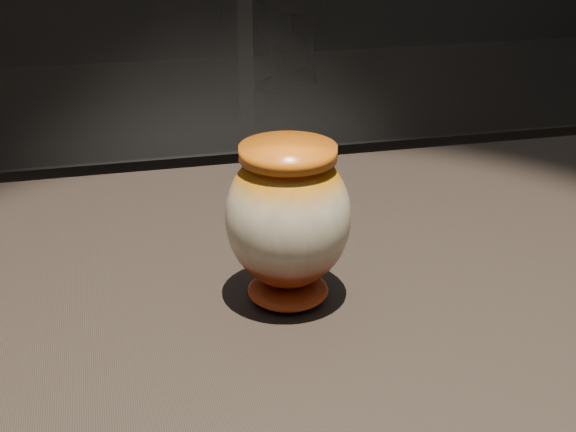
{
  "coord_description": "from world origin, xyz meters",
  "views": [
    {
      "loc": [
        -0.09,
        -0.77,
        1.34
      ],
      "look_at": [
        0.09,
        -0.03,
        1.0
      ],
      "focal_mm": 50.0,
      "sensor_mm": 36.0,
      "label": 1
    }
  ],
  "objects": [
    {
      "name": "main_vase",
      "position": [
        0.09,
        -0.03,
        1.0
      ],
      "size": [
        0.14,
        0.14,
        0.18
      ],
      "rotation": [
        0.0,
        0.0,
        -0.03
      ],
      "color": "maroon",
      "rests_on": "display_plinth"
    },
    {
      "name": "back_shelf",
      "position": [
        -0.17,
        3.61,
        0.64
      ],
      "size": [
        2.0,
        0.6,
        0.9
      ],
      "color": "black",
      "rests_on": "ground"
    }
  ]
}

